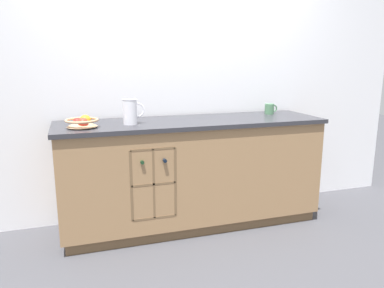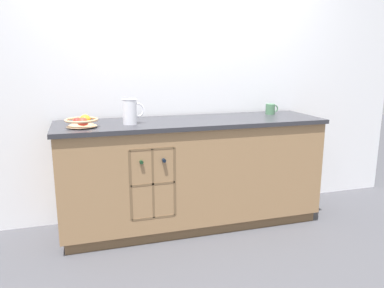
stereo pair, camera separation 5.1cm
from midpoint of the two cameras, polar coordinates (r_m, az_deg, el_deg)
ground_plane at (r=3.43m, az=-0.44°, el=-11.99°), size 14.00×14.00×0.00m
back_wall at (r=3.47m, az=-2.30°, el=10.07°), size 4.61×0.06×2.55m
kitchen_island at (r=3.26m, az=-0.49°, el=-4.39°), size 2.25×0.64×0.94m
fruit_bowl at (r=2.92m, az=-16.88°, el=3.22°), size 0.25×0.25×0.09m
white_pitcher at (r=2.98m, az=-9.85°, el=4.96°), size 0.17×0.11×0.20m
ceramic_mug at (r=3.59m, az=11.35°, el=5.27°), size 0.13×0.09×0.10m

